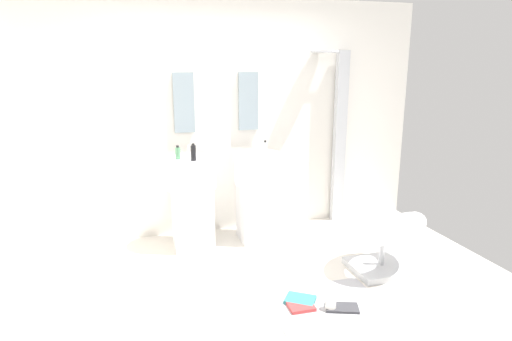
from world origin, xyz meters
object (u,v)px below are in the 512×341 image
Objects in this scene: soap_bottle_black at (193,153)px; soap_bottle_white at (265,149)px; lounge_chair at (383,236)px; coffee_mug at (331,304)px; magazine_teal at (300,300)px; pedestal_sink_left at (192,198)px; soap_bottle_green at (178,153)px; pedestal_sink_right at (258,192)px; shower_column at (339,134)px; magazine_charcoal at (342,308)px; magazine_red at (300,305)px.

soap_bottle_black is 0.74m from soap_bottle_white.
lounge_chair is 10.57× the size of coffee_mug.
coffee_mug is at bearing -146.41° from lounge_chair.
lounge_chair is 1.05m from magazine_teal.
soap_bottle_black reaches higher than pedestal_sink_left.
pedestal_sink_left is at bearing 150.81° from magazine_teal.
coffee_mug is 2.05m from soap_bottle_green.
pedestal_sink_right is 6.59× the size of soap_bottle_white.
magazine_teal is at bearing -58.89° from soap_bottle_green.
soap_bottle_green is at bearing -158.62° from pedestal_sink_left.
shower_column is (1.11, 0.33, 0.54)m from pedestal_sink_right.
magazine_charcoal is at bearing -0.58° from magazine_teal.
lounge_chair is at bearing 33.59° from coffee_mug.
coffee_mug is (0.86, -1.56, -0.48)m from pedestal_sink_left.
lounge_chair is 6.41× the size of soap_bottle_white.
pedestal_sink_left is 0.92m from soap_bottle_white.
magazine_red is 1.47× the size of soap_bottle_green.
pedestal_sink_left reaches higher than magazine_teal.
pedestal_sink_left is at bearing 114.65° from magazine_red.
pedestal_sink_right is at bearing 87.85° from magazine_red.
soap_bottle_black is (-0.94, 1.42, 1.03)m from magazine_charcoal.
soap_bottle_white is (-0.86, 0.91, 0.70)m from lounge_chair.
shower_column reaches higher than pedestal_sink_left.
shower_column reaches higher than magazine_teal.
coffee_mug is (-0.97, -1.90, -1.02)m from shower_column.
soap_bottle_black is at bearing -164.90° from shower_column.
lounge_chair reaches higher than coffee_mug.
coffee_mug is (0.14, -1.56, -0.48)m from pedestal_sink_right.
soap_bottle_green is (-0.80, 1.33, 1.01)m from magazine_teal.
pedestal_sink_right is at bearing 122.98° from magazine_teal.
soap_bottle_black is at bearing -178.98° from soap_bottle_white.
shower_column reaches higher than coffee_mug.
soap_bottle_white reaches higher than magazine_red.
magazine_teal is 0.34m from magazine_charcoal.
lounge_chair is 6.15× the size of soap_bottle_black.
shower_column is 7.93× the size of magazine_charcoal.
lounge_chair reaches higher than magazine_charcoal.
pedestal_sink_left is 1.67m from magazine_red.
shower_column is 20.79× the size of coffee_mug.
soap_bottle_green is (-0.85, -0.05, 0.49)m from pedestal_sink_right.
coffee_mug is 1.92m from soap_bottle_black.
coffee_mug is at bearing -117.07° from shower_column.
magazine_teal is 1.16× the size of magazine_red.
magazine_teal is at bearing -91.91° from pedestal_sink_right.
pedestal_sink_left is 0.72m from pedestal_sink_right.
pedestal_sink_right is at bearing 12.49° from soap_bottle_black.
lounge_chair is (0.90, -1.06, -0.19)m from pedestal_sink_right.
pedestal_sink_right reaches higher than magazine_red.
pedestal_sink_left is at bearing 21.38° from soap_bottle_green.
pedestal_sink_left reaches higher than magazine_red.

